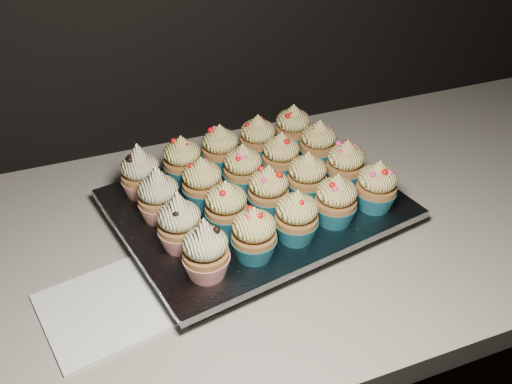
# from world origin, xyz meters

# --- Properties ---
(worktop) EXTENTS (2.44, 0.64, 0.04)m
(worktop) POSITION_xyz_m (0.00, 1.70, 0.88)
(worktop) COLOR beige
(worktop) RESTS_ON cabinet
(napkin) EXTENTS (0.18, 0.18, 0.00)m
(napkin) POSITION_xyz_m (-0.21, 1.60, 0.90)
(napkin) COLOR white
(napkin) RESTS_ON worktop
(baking_tray) EXTENTS (0.44, 0.36, 0.02)m
(baking_tray) POSITION_xyz_m (0.05, 1.72, 0.91)
(baking_tray) COLOR black
(baking_tray) RESTS_ON worktop
(foil_lining) EXTENTS (0.48, 0.40, 0.01)m
(foil_lining) POSITION_xyz_m (0.05, 1.72, 0.93)
(foil_lining) COLOR silver
(foil_lining) RESTS_ON baking_tray
(cupcake_0) EXTENTS (0.06, 0.06, 0.10)m
(cupcake_0) POSITION_xyz_m (-0.07, 1.59, 0.97)
(cupcake_0) COLOR red
(cupcake_0) RESTS_ON foil_lining
(cupcake_1) EXTENTS (0.06, 0.06, 0.08)m
(cupcake_1) POSITION_xyz_m (-0.00, 1.60, 0.97)
(cupcake_1) COLOR #1C6F85
(cupcake_1) RESTS_ON foil_lining
(cupcake_2) EXTENTS (0.06, 0.06, 0.08)m
(cupcake_2) POSITION_xyz_m (0.07, 1.61, 0.97)
(cupcake_2) COLOR #1C6F85
(cupcake_2) RESTS_ON foil_lining
(cupcake_3) EXTENTS (0.06, 0.06, 0.08)m
(cupcake_3) POSITION_xyz_m (0.14, 1.63, 0.97)
(cupcake_3) COLOR #1C6F85
(cupcake_3) RESTS_ON foil_lining
(cupcake_4) EXTENTS (0.06, 0.06, 0.08)m
(cupcake_4) POSITION_xyz_m (0.21, 1.63, 0.97)
(cupcake_4) COLOR #1C6F85
(cupcake_4) RESTS_ON foil_lining
(cupcake_5) EXTENTS (0.06, 0.06, 0.10)m
(cupcake_5) POSITION_xyz_m (-0.09, 1.65, 0.97)
(cupcake_5) COLOR red
(cupcake_5) RESTS_ON foil_lining
(cupcake_6) EXTENTS (0.06, 0.06, 0.08)m
(cupcake_6) POSITION_xyz_m (-0.02, 1.67, 0.97)
(cupcake_6) COLOR #1C6F85
(cupcake_6) RESTS_ON foil_lining
(cupcake_7) EXTENTS (0.06, 0.06, 0.08)m
(cupcake_7) POSITION_xyz_m (0.06, 1.68, 0.97)
(cupcake_7) COLOR #1C6F85
(cupcake_7) RESTS_ON foil_lining
(cupcake_8) EXTENTS (0.06, 0.06, 0.08)m
(cupcake_8) POSITION_xyz_m (0.13, 1.70, 0.97)
(cupcake_8) COLOR #1C6F85
(cupcake_8) RESTS_ON foil_lining
(cupcake_9) EXTENTS (0.06, 0.06, 0.08)m
(cupcake_9) POSITION_xyz_m (0.20, 1.70, 0.97)
(cupcake_9) COLOR #1C6F85
(cupcake_9) RESTS_ON foil_lining
(cupcake_10) EXTENTS (0.06, 0.06, 0.10)m
(cupcake_10) POSITION_xyz_m (-0.10, 1.73, 0.97)
(cupcake_10) COLOR red
(cupcake_10) RESTS_ON foil_lining
(cupcake_11) EXTENTS (0.06, 0.06, 0.08)m
(cupcake_11) POSITION_xyz_m (-0.03, 1.74, 0.97)
(cupcake_11) COLOR #1C6F85
(cupcake_11) RESTS_ON foil_lining
(cupcake_12) EXTENTS (0.06, 0.06, 0.08)m
(cupcake_12) POSITION_xyz_m (0.04, 1.75, 0.97)
(cupcake_12) COLOR #1C6F85
(cupcake_12) RESTS_ON foil_lining
(cupcake_13) EXTENTS (0.06, 0.06, 0.08)m
(cupcake_13) POSITION_xyz_m (0.11, 1.77, 0.97)
(cupcake_13) COLOR #1C6F85
(cupcake_13) RESTS_ON foil_lining
(cupcake_14) EXTENTS (0.06, 0.06, 0.08)m
(cupcake_14) POSITION_xyz_m (0.19, 1.78, 0.97)
(cupcake_14) COLOR #1C6F85
(cupcake_14) RESTS_ON foil_lining
(cupcake_15) EXTENTS (0.06, 0.06, 0.10)m
(cupcake_15) POSITION_xyz_m (-0.11, 1.80, 0.97)
(cupcake_15) COLOR red
(cupcake_15) RESTS_ON foil_lining
(cupcake_16) EXTENTS (0.06, 0.06, 0.08)m
(cupcake_16) POSITION_xyz_m (-0.04, 1.81, 0.97)
(cupcake_16) COLOR #1C6F85
(cupcake_16) RESTS_ON foil_lining
(cupcake_17) EXTENTS (0.06, 0.06, 0.08)m
(cupcake_17) POSITION_xyz_m (0.03, 1.83, 0.97)
(cupcake_17) COLOR #1C6F85
(cupcake_17) RESTS_ON foil_lining
(cupcake_18) EXTENTS (0.06, 0.06, 0.08)m
(cupcake_18) POSITION_xyz_m (0.10, 1.83, 0.97)
(cupcake_18) COLOR #1C6F85
(cupcake_18) RESTS_ON foil_lining
(cupcake_19) EXTENTS (0.06, 0.06, 0.08)m
(cupcake_19) POSITION_xyz_m (0.17, 1.85, 0.97)
(cupcake_19) COLOR #1C6F85
(cupcake_19) RESTS_ON foil_lining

